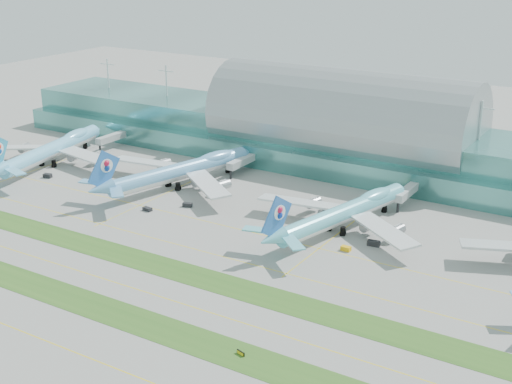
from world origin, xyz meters
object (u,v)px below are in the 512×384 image
Objects in this scene: airliner_c at (345,212)px; airliner_a at (53,148)px; airliner_b at (182,170)px; terminal at (342,134)px; taxiway_sign_east at (241,353)px.

airliner_a is at bearing -166.97° from airliner_c.
airliner_b is 77.50m from airliner_c.
airliner_c is at bearing -64.04° from terminal.
airliner_c is at bearing 9.22° from airliner_b.
airliner_c is at bearing -12.32° from airliner_a.
airliner_b reaches higher than airliner_c.
terminal is at bearing 19.54° from airliner_a.
airliner_b is at bearing -125.04° from terminal.
airliner_a is 145.79m from airliner_c.
airliner_c is at bearing 113.88° from taxiway_sign_east.
airliner_b is (68.66, 5.75, -0.04)m from airliner_a.
terminal is 129.06× the size of taxiway_sign_east.
airliner_a is at bearing 166.49° from taxiway_sign_east.
airliner_c reaches higher than taxiway_sign_east.
taxiway_sign_east is (12.34, -86.77, -6.10)m from airliner_c.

